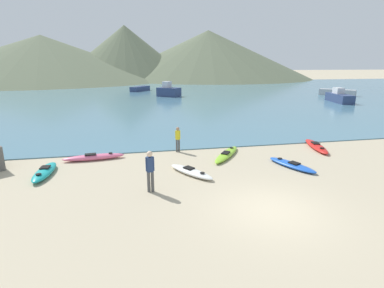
# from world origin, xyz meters

# --- Properties ---
(ground_plane) EXTENTS (400.00, 400.00, 0.00)m
(ground_plane) POSITION_xyz_m (0.00, 0.00, 0.00)
(ground_plane) COLOR tan
(bay_water) EXTENTS (160.00, 70.00, 0.06)m
(bay_water) POSITION_xyz_m (0.00, 43.23, 0.03)
(bay_water) COLOR teal
(bay_water) RESTS_ON ground_plane
(far_hill_midleft) EXTENTS (74.30, 74.30, 13.11)m
(far_hill_midleft) POSITION_xyz_m (-29.79, 90.43, 6.56)
(far_hill_midleft) COLOR #5B664C
(far_hill_midleft) RESTS_ON ground_plane
(far_hill_midright) EXTENTS (42.08, 42.08, 16.48)m
(far_hill_midright) POSITION_xyz_m (-5.65, 91.72, 8.24)
(far_hill_midright) COLOR #5B664C
(far_hill_midright) RESTS_ON ground_plane
(far_hill_right) EXTENTS (69.45, 69.45, 15.85)m
(far_hill_right) POSITION_xyz_m (22.19, 95.35, 7.93)
(far_hill_right) COLOR #5B664C
(far_hill_right) RESTS_ON ground_plane
(kayak_on_sand_0) EXTENTS (0.89, 2.79, 0.38)m
(kayak_on_sand_0) POSITION_xyz_m (-8.98, 5.42, 0.17)
(kayak_on_sand_0) COLOR teal
(kayak_on_sand_0) RESTS_ON ground_plane
(kayak_on_sand_1) EXTENTS (1.49, 3.47, 0.32)m
(kayak_on_sand_1) POSITION_xyz_m (6.45, 7.02, 0.14)
(kayak_on_sand_1) COLOR red
(kayak_on_sand_1) RESTS_ON ground_plane
(kayak_on_sand_2) EXTENTS (2.03, 2.67, 0.32)m
(kayak_on_sand_2) POSITION_xyz_m (-2.13, 4.14, 0.14)
(kayak_on_sand_2) COLOR white
(kayak_on_sand_2) RESTS_ON ground_plane
(kayak_on_sand_3) EXTENTS (2.58, 3.25, 0.30)m
(kayak_on_sand_3) POSITION_xyz_m (0.43, 6.53, 0.13)
(kayak_on_sand_3) COLOR #8CCC2D
(kayak_on_sand_3) RESTS_ON ground_plane
(kayak_on_sand_4) EXTENTS (3.31, 0.89, 0.36)m
(kayak_on_sand_4) POSITION_xyz_m (-6.94, 7.38, 0.16)
(kayak_on_sand_4) COLOR #E5668C
(kayak_on_sand_4) RESTS_ON ground_plane
(kayak_on_sand_5) EXTENTS (1.73, 2.93, 0.29)m
(kayak_on_sand_5) POSITION_xyz_m (3.14, 4.11, 0.12)
(kayak_on_sand_5) COLOR blue
(kayak_on_sand_5) RESTS_ON ground_plane
(person_near_foreground) EXTENTS (0.36, 0.24, 1.76)m
(person_near_foreground) POSITION_xyz_m (-4.16, 2.50, 1.01)
(person_near_foreground) COLOR #4C4C4C
(person_near_foreground) RESTS_ON ground_plane
(person_near_waterline) EXTENTS (0.31, 0.21, 1.52)m
(person_near_waterline) POSITION_xyz_m (-2.16, 7.98, 0.87)
(person_near_waterline) COLOR #4C4C4C
(person_near_waterline) RESTS_ON ground_plane
(moored_boat_0) EXTENTS (3.90, 4.61, 0.86)m
(moored_boat_0) POSITION_xyz_m (-2.96, 48.55, 0.49)
(moored_boat_0) COLOR navy
(moored_boat_0) RESTS_ON bay_water
(moored_boat_2) EXTENTS (2.72, 5.58, 1.87)m
(moored_boat_2) POSITION_xyz_m (22.70, 26.54, 0.71)
(moored_boat_2) COLOR navy
(moored_boat_2) RESTS_ON bay_water
(moored_boat_3) EXTENTS (4.69, 4.91, 0.96)m
(moored_boat_3) POSITION_xyz_m (28.08, 34.14, 0.54)
(moored_boat_3) COLOR #B2B2B7
(moored_boat_3) RESTS_ON bay_water
(moored_boat_4) EXTENTS (3.91, 3.73, 2.31)m
(moored_boat_4) POSITION_xyz_m (1.13, 38.20, 0.87)
(moored_boat_4) COLOR navy
(moored_boat_4) RESTS_ON bay_water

